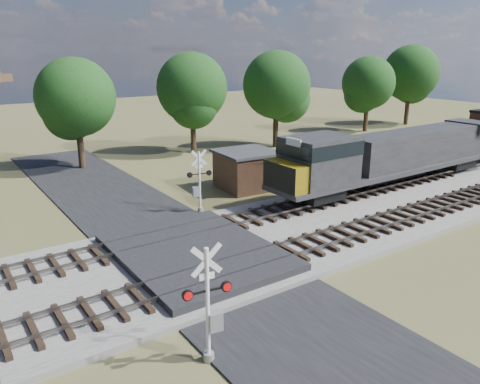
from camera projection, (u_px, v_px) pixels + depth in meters
ground at (201, 264)px, 22.66m from camera, size 160.00×160.00×0.00m
ballast_bed at (339, 218)px, 28.44m from camera, size 140.00×10.00×0.30m
road at (201, 263)px, 22.65m from camera, size 7.00×60.00×0.08m
crossing_panel at (196, 254)px, 22.96m from camera, size 7.00×9.00×0.62m
track_near at (277, 255)px, 22.66m from camera, size 140.00×2.60×0.33m
track_far at (222, 224)px, 26.60m from camera, size 140.00×2.60×0.33m
crossing_signal_near at (210, 314)px, 15.13m from camera, size 1.70×0.41×4.22m
crossing_signal_far at (198, 187)px, 29.39m from camera, size 1.62×0.42×4.04m
equipment_shed at (247, 169)px, 34.64m from camera, size 4.44×4.44×2.83m
treeline at (138, 90)px, 41.36m from camera, size 82.00×10.10×11.04m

